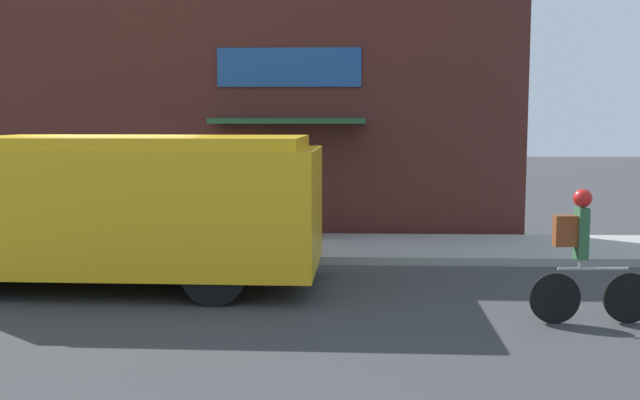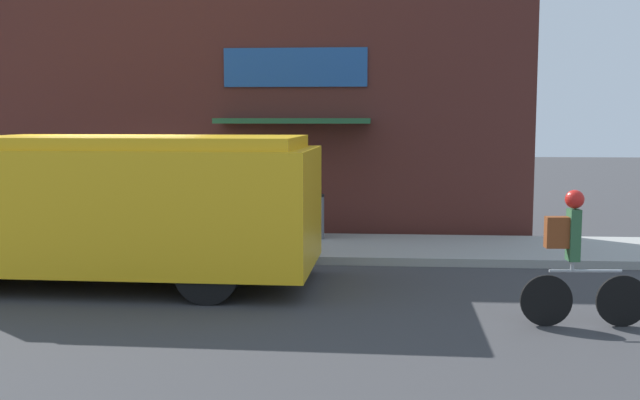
% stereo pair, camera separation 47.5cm
% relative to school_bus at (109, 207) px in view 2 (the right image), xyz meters
% --- Properties ---
extents(ground_plane, '(70.00, 70.00, 0.00)m').
position_rel_school_bus_xyz_m(ground_plane, '(-0.31, 1.60, -1.13)').
color(ground_plane, '#38383A').
extents(sidewalk, '(28.00, 2.52, 0.14)m').
position_rel_school_bus_xyz_m(sidewalk, '(-0.31, 2.86, -1.06)').
color(sidewalk, '#999993').
rests_on(sidewalk, ground_plane).
extents(storefront, '(14.47, 1.04, 5.90)m').
position_rel_school_bus_xyz_m(storefront, '(-0.25, 4.52, 1.82)').
color(storefront, '#4C231E').
rests_on(storefront, ground_plane).
extents(school_bus, '(6.75, 2.91, 2.15)m').
position_rel_school_bus_xyz_m(school_bus, '(0.00, 0.00, 0.00)').
color(school_bus, yellow).
rests_on(school_bus, ground_plane).
extents(cyclist, '(1.48, 0.22, 1.59)m').
position_rel_school_bus_xyz_m(cyclist, '(6.15, -1.77, -0.32)').
color(cyclist, black).
rests_on(cyclist, ground_plane).
extents(trash_bin, '(0.46, 0.46, 0.84)m').
position_rel_school_bus_xyz_m(trash_bin, '(2.63, 3.50, -0.57)').
color(trash_bin, slate).
rests_on(trash_bin, sidewalk).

